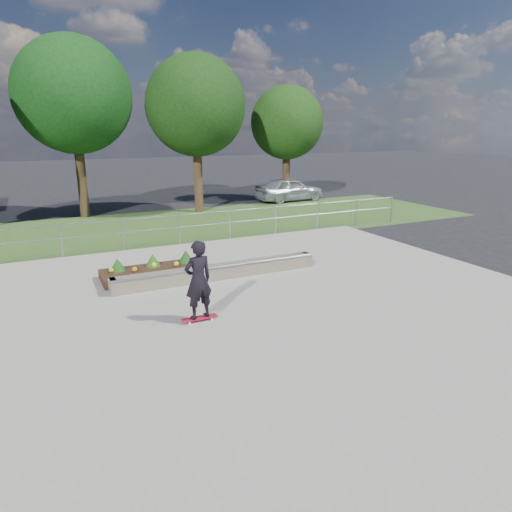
{
  "coord_description": "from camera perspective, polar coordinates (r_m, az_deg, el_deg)",
  "views": [
    {
      "loc": [
        -4.6,
        -8.38,
        4.19
      ],
      "look_at": [
        0.2,
        1.5,
        1.1
      ],
      "focal_mm": 32.0,
      "sensor_mm": 36.0,
      "label": 1
    }
  ],
  "objects": [
    {
      "name": "grass_verge",
      "position": [
        20.35,
        -12.32,
        3.49
      ],
      "size": [
        30.0,
        8.0,
        0.02
      ],
      "primitive_type": "cube",
      "color": "#315120",
      "rests_on": "ground"
    },
    {
      "name": "grind_ledge",
      "position": [
        12.97,
        -4.68,
        -1.96
      ],
      "size": [
        6.0,
        0.44,
        0.43
      ],
      "color": "#645949",
      "rests_on": "concrete_slab"
    },
    {
      "name": "fence",
      "position": [
        16.88,
        -9.58,
        3.8
      ],
      "size": [
        20.06,
        0.06,
        1.2
      ],
      "color": "#979AA0",
      "rests_on": "ground"
    },
    {
      "name": "tree_mid_right",
      "position": [
        23.66,
        -7.53,
        18.1
      ],
      "size": [
        4.9,
        4.9,
        7.7
      ],
      "color": "#372416",
      "rests_on": "ground"
    },
    {
      "name": "tree_mid_left",
      "position": [
        23.52,
        -21.88,
        18.1
      ],
      "size": [
        5.25,
        5.25,
        8.25
      ],
      "color": "black",
      "rests_on": "ground"
    },
    {
      "name": "parked_car",
      "position": [
        27.3,
        4.2,
        8.31
      ],
      "size": [
        4.18,
        1.88,
        1.4
      ],
      "primitive_type": "imported",
      "rotation": [
        0.0,
        0.0,
        1.63
      ],
      "color": "#AFB3B9",
      "rests_on": "ground"
    },
    {
      "name": "concrete_slab",
      "position": [
        10.43,
        2.64,
        -7.82
      ],
      "size": [
        15.0,
        15.0,
        0.06
      ],
      "primitive_type": "cube",
      "color": "gray",
      "rests_on": "ground"
    },
    {
      "name": "ground",
      "position": [
        10.44,
        2.64,
        -7.97
      ],
      "size": [
        120.0,
        120.0,
        0.0
      ],
      "primitive_type": "plane",
      "color": "black",
      "rests_on": "ground"
    },
    {
      "name": "planter_bed",
      "position": [
        13.46,
        -12.51,
        -1.72
      ],
      "size": [
        3.0,
        1.2,
        0.61
      ],
      "color": "black",
      "rests_on": "concrete_slab"
    },
    {
      "name": "tree_far_right",
      "position": [
        27.49,
        3.9,
        16.27
      ],
      "size": [
        4.2,
        4.2,
        6.6
      ],
      "color": "#2F2013",
      "rests_on": "ground"
    },
    {
      "name": "skateboarder",
      "position": [
        9.96,
        -7.24,
        -3.03
      ],
      "size": [
        0.8,
        0.52,
        1.84
      ],
      "color": "white",
      "rests_on": "concrete_slab"
    }
  ]
}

